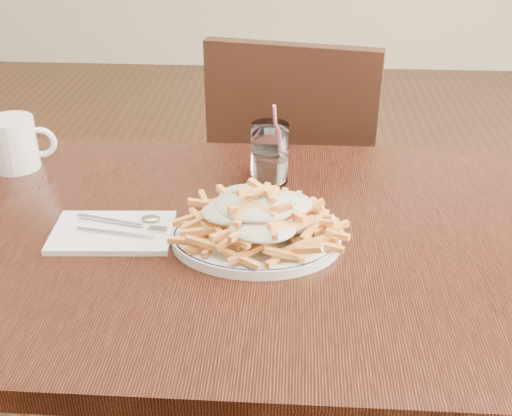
# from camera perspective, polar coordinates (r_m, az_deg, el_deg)

# --- Properties ---
(table) EXTENTS (1.20, 0.80, 0.75)m
(table) POSITION_cam_1_polar(r_m,az_deg,el_deg) (1.19, -1.12, -5.48)
(table) COLOR black
(table) RESTS_ON ground
(chair_far) EXTENTS (0.51, 0.51, 0.94)m
(chair_far) POSITION_cam_1_polar(r_m,az_deg,el_deg) (1.82, 3.58, 2.65)
(chair_far) COLOR black
(chair_far) RESTS_ON ground
(fries_plate) EXTENTS (0.31, 0.28, 0.02)m
(fries_plate) POSITION_cam_1_polar(r_m,az_deg,el_deg) (1.11, 0.00, -2.69)
(fries_plate) COLOR white
(fries_plate) RESTS_ON table
(loaded_fries) EXTENTS (0.31, 0.27, 0.08)m
(loaded_fries) POSITION_cam_1_polar(r_m,az_deg,el_deg) (1.09, 0.00, -0.36)
(loaded_fries) COLOR #E19445
(loaded_fries) RESTS_ON fries_plate
(napkin) EXTENTS (0.22, 0.15, 0.01)m
(napkin) POSITION_cam_1_polar(r_m,az_deg,el_deg) (1.17, -12.63, -2.13)
(napkin) COLOR white
(napkin) RESTS_ON table
(cutlery) EXTENTS (0.18, 0.08, 0.01)m
(cutlery) POSITION_cam_1_polar(r_m,az_deg,el_deg) (1.17, -12.62, -1.65)
(cutlery) COLOR silver
(cutlery) RESTS_ON napkin
(water_glass) EXTENTS (0.08, 0.08, 0.17)m
(water_glass) POSITION_cam_1_polar(r_m,az_deg,el_deg) (1.30, 1.22, 4.56)
(water_glass) COLOR white
(water_glass) RESTS_ON table
(coffee_mug) EXTENTS (0.14, 0.10, 0.11)m
(coffee_mug) POSITION_cam_1_polar(r_m,az_deg,el_deg) (1.46, -20.67, 5.40)
(coffee_mug) COLOR white
(coffee_mug) RESTS_ON table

